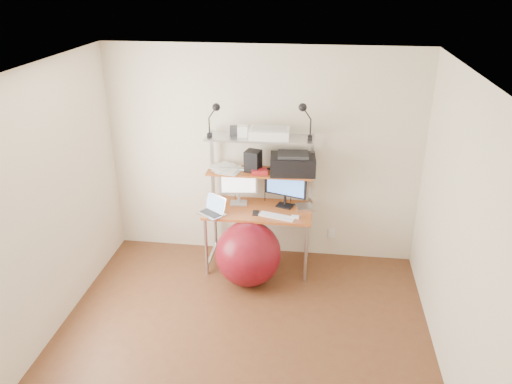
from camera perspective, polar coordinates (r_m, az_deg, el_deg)
room at (r=4.13m, az=-2.20°, el=-4.39°), size 3.60×3.60×3.60m
computer_desk at (r=5.59m, az=0.36°, el=0.30°), size 1.20×0.60×1.57m
wall_outlet at (r=6.11m, az=8.65°, el=-4.68°), size 0.08×0.01×0.12m
monitor_silver at (r=5.67m, az=-1.99°, el=1.04°), size 0.43×0.17×0.47m
monitor_black at (r=5.62m, az=3.38°, el=0.73°), size 0.48×0.21×0.50m
laptop at (r=5.53m, az=-4.90°, el=-2.03°), size 0.38×0.36×0.26m
keyboard at (r=5.46m, az=2.39°, el=-2.80°), size 0.42×0.22×0.01m
mouse at (r=5.44m, az=4.49°, el=-2.87°), size 0.09×0.06×0.02m
mac_mini at (r=5.65m, az=5.58°, el=-1.75°), size 0.23×0.23×0.04m
phone at (r=5.53m, az=-0.04°, el=-2.41°), size 0.08×0.13×0.01m
printer at (r=5.50m, az=4.22°, el=3.25°), size 0.52×0.37×0.23m
nas_cube at (r=5.54m, az=-0.34°, el=3.58°), size 0.20×0.20×0.24m
red_box at (r=5.50m, az=0.40°, el=2.34°), size 0.19×0.15×0.05m
scanner at (r=5.40m, az=1.54°, el=6.78°), size 0.43×0.29×0.11m
box_white at (r=5.42m, az=-1.56°, el=6.94°), size 0.12×0.10×0.13m
box_grey at (r=5.50m, az=-2.50°, el=7.02°), size 0.11×0.11×0.10m
clip_lamp_left at (r=5.35m, az=-4.73°, el=9.02°), size 0.15×0.08×0.38m
clip_lamp_right at (r=5.28m, az=5.54°, el=8.94°), size 0.16×0.09×0.40m
exercise_ball at (r=5.51m, az=-0.89°, el=-7.07°), size 0.73×0.73×0.73m
paper_stack at (r=5.63m, az=-3.50°, el=2.74°), size 0.41×0.41×0.03m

